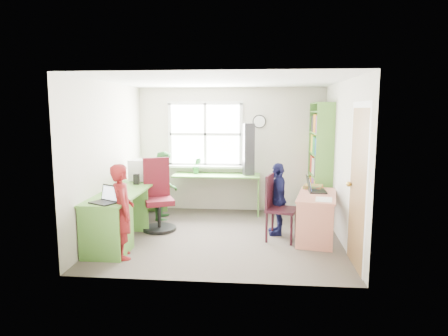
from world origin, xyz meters
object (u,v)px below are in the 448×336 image
at_px(potted_plant, 197,166).
at_px(person_green, 165,185).
at_px(wooden_chair, 277,205).
at_px(l_desk, 135,211).
at_px(bookshelf, 320,164).
at_px(person_navy, 278,199).
at_px(cd_tower, 249,149).
at_px(swivel_chair, 158,199).
at_px(crt_monitor, 142,170).
at_px(right_desk, 317,206).
at_px(laptop_right, 314,188).
at_px(person_red, 122,211).
at_px(laptop_left, 106,199).

bearing_deg(potted_plant, person_green, -132.78).
bearing_deg(wooden_chair, l_desk, -159.47).
xyz_separation_m(bookshelf, person_navy, (-0.79, -0.99, -0.43)).
relative_size(cd_tower, person_green, 0.79).
xyz_separation_m(potted_plant, person_navy, (1.50, -1.30, -0.33)).
bearing_deg(person_navy, swivel_chair, -95.34).
xyz_separation_m(wooden_chair, person_green, (-1.98, 1.04, 0.07)).
xyz_separation_m(l_desk, crt_monitor, (-0.16, 0.91, 0.48)).
height_order(l_desk, right_desk, l_desk).
relative_size(laptop_right, person_navy, 0.31).
height_order(bookshelf, person_navy, bookshelf).
bearing_deg(swivel_chair, l_desk, -133.16).
bearing_deg(person_red, cd_tower, -57.49).
bearing_deg(person_green, swivel_chair, 178.47).
relative_size(wooden_chair, laptop_left, 2.40).
distance_m(crt_monitor, laptop_left, 1.65).
bearing_deg(laptop_left, swivel_chair, 103.37).
height_order(bookshelf, crt_monitor, bookshelf).
height_order(crt_monitor, person_red, person_red).
height_order(bookshelf, person_green, bookshelf).
bearing_deg(l_desk, laptop_left, -101.70).
bearing_deg(bookshelf, laptop_right, -103.23).
bearing_deg(person_red, laptop_right, -89.11).
bearing_deg(crt_monitor, cd_tower, 30.03).
relative_size(swivel_chair, crt_monitor, 2.86).
bearing_deg(crt_monitor, person_red, -75.95).
height_order(l_desk, potted_plant, potted_plant).
distance_m(wooden_chair, person_green, 2.24).
bearing_deg(l_desk, person_green, 82.49).
xyz_separation_m(swivel_chair, laptop_left, (-0.36, -1.31, 0.30)).
height_order(bookshelf, cd_tower, bookshelf).
relative_size(l_desk, cd_tower, 3.04).
bearing_deg(bookshelf, wooden_chair, -122.35).
relative_size(bookshelf, person_navy, 1.82).
bearing_deg(swivel_chair, laptop_right, -24.49).
distance_m(crt_monitor, laptop_right, 2.92).
height_order(laptop_left, person_navy, person_navy).
relative_size(laptop_right, potted_plant, 1.18).
distance_m(cd_tower, person_green, 1.69).
relative_size(laptop_right, person_green, 0.29).
xyz_separation_m(right_desk, person_green, (-2.60, 0.91, 0.11)).
distance_m(bookshelf, laptop_left, 3.82).
height_order(laptop_right, person_green, person_green).
bearing_deg(crt_monitor, person_green, 52.07).
distance_m(laptop_left, cd_tower, 3.08).
bearing_deg(l_desk, bookshelf, 26.43).
bearing_deg(laptop_right, cd_tower, 41.92).
xyz_separation_m(right_desk, laptop_left, (-2.91, -1.06, 0.30)).
bearing_deg(cd_tower, person_red, -138.73).
xyz_separation_m(laptop_right, potted_plant, (-2.07, 1.26, 0.15)).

